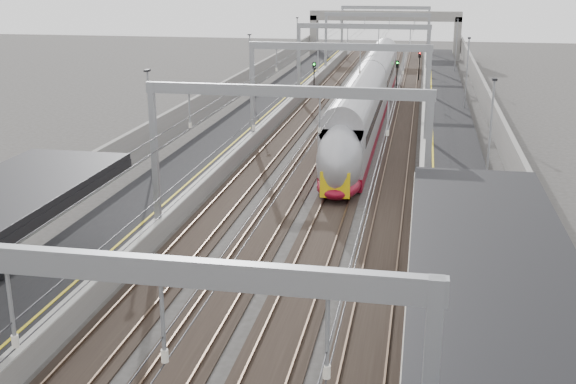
% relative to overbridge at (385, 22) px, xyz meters
% --- Properties ---
extents(platform_left, '(4.00, 120.00, 1.00)m').
position_rel_overbridge_xyz_m(platform_left, '(-8.00, -55.00, -4.81)').
color(platform_left, black).
rests_on(platform_left, ground).
extents(platform_right, '(4.00, 120.00, 1.00)m').
position_rel_overbridge_xyz_m(platform_right, '(8.00, -55.00, -4.81)').
color(platform_right, black).
rests_on(platform_right, ground).
extents(tracks, '(11.40, 140.00, 0.20)m').
position_rel_overbridge_xyz_m(tracks, '(0.00, -55.00, -5.26)').
color(tracks, black).
rests_on(tracks, ground).
extents(overhead_line, '(13.00, 140.00, 6.60)m').
position_rel_overbridge_xyz_m(overhead_line, '(0.00, -48.38, 0.83)').
color(overhead_line, gray).
rests_on(overhead_line, platform_left).
extents(overbridge, '(22.00, 2.20, 6.90)m').
position_rel_overbridge_xyz_m(overbridge, '(0.00, 0.00, 0.00)').
color(overbridge, slate).
rests_on(overbridge, ground).
extents(wall_left, '(0.30, 120.00, 3.20)m').
position_rel_overbridge_xyz_m(wall_left, '(-11.20, -55.00, -3.71)').
color(wall_left, slate).
rests_on(wall_left, ground).
extents(wall_right, '(0.30, 120.00, 3.20)m').
position_rel_overbridge_xyz_m(wall_right, '(11.20, -55.00, -3.71)').
color(wall_right, slate).
rests_on(wall_right, ground).
extents(train, '(2.61, 47.58, 4.13)m').
position_rel_overbridge_xyz_m(train, '(1.50, -49.57, -3.28)').
color(train, maroon).
rests_on(train, ground).
extents(signal_green, '(0.32, 0.32, 3.48)m').
position_rel_overbridge_xyz_m(signal_green, '(-5.20, -34.98, -2.89)').
color(signal_green, black).
rests_on(signal_green, ground).
extents(signal_red_near, '(0.32, 0.32, 3.48)m').
position_rel_overbridge_xyz_m(signal_red_near, '(3.20, -32.20, -2.89)').
color(signal_red_near, black).
rests_on(signal_red_near, ground).
extents(signal_red_far, '(0.32, 0.32, 3.48)m').
position_rel_overbridge_xyz_m(signal_red_far, '(5.40, -22.22, -2.89)').
color(signal_red_far, black).
rests_on(signal_red_far, ground).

